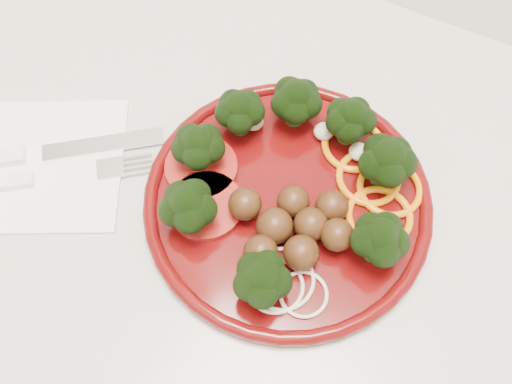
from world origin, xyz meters
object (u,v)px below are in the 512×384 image
at_px(napkin, 46,164).
at_px(fork, 15,182).
at_px(plate, 289,191).
at_px(knife, 19,156).

relative_size(napkin, fork, 0.90).
distance_m(plate, napkin, 0.25).
height_order(napkin, knife, knife).
relative_size(plate, knife, 1.45).
distance_m(plate, knife, 0.28).
bearing_deg(knife, napkin, -22.66).
distance_m(plate, fork, 0.28).
bearing_deg(knife, plate, -20.50).
bearing_deg(fork, knife, 83.00).
xyz_separation_m(napkin, fork, (-0.01, -0.03, 0.01)).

